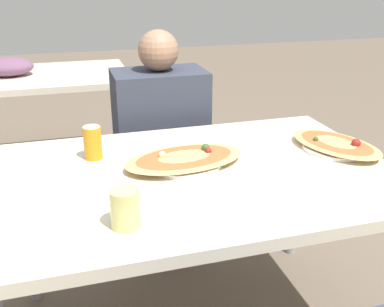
{
  "coord_description": "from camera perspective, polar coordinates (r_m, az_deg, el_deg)",
  "views": [
    {
      "loc": [
        -0.41,
        -1.36,
        1.38
      ],
      "look_at": [
        -0.01,
        0.02,
        0.79
      ],
      "focal_mm": 42.0,
      "sensor_mm": 36.0,
      "label": 1
    }
  ],
  "objects": [
    {
      "name": "dining_table",
      "position": [
        1.59,
        0.68,
        -4.33
      ],
      "size": [
        1.38,
        0.92,
        0.73
      ],
      "color": "beige",
      "rests_on": "ground_plane"
    },
    {
      "name": "chair_far_seated",
      "position": [
        2.36,
        -4.45,
        0.39
      ],
      "size": [
        0.4,
        0.4,
        0.88
      ],
      "rotation": [
        0.0,
        0.0,
        3.14
      ],
      "color": "#2D3851",
      "rests_on": "ground_plane"
    },
    {
      "name": "person_seated",
      "position": [
        2.2,
        -3.96,
        3.5
      ],
      "size": [
        0.44,
        0.3,
        1.13
      ],
      "rotation": [
        0.0,
        0.0,
        3.14
      ],
      "color": "#2D2D38",
      "rests_on": "ground_plane"
    },
    {
      "name": "pizza_main",
      "position": [
        1.6,
        -0.92,
        -0.73
      ],
      "size": [
        0.47,
        0.31,
        0.06
      ],
      "color": "white",
      "rests_on": "dining_table"
    },
    {
      "name": "soda_can",
      "position": [
        1.68,
        -12.51,
        1.36
      ],
      "size": [
        0.07,
        0.07,
        0.12
      ],
      "color": "orange",
      "rests_on": "dining_table"
    },
    {
      "name": "drink_glass",
      "position": [
        1.23,
        -8.48,
        -6.92
      ],
      "size": [
        0.08,
        0.08,
        0.11
      ],
      "color": "#E0DB7F",
      "rests_on": "dining_table"
    },
    {
      "name": "pizza_second",
      "position": [
        1.82,
        17.83,
        1.05
      ],
      "size": [
        0.34,
        0.43,
        0.06
      ],
      "color": "white",
      "rests_on": "dining_table"
    },
    {
      "name": "background_table",
      "position": [
        3.22,
        -18.81,
        8.56
      ],
      "size": [
        1.1,
        0.8,
        0.85
      ],
      "color": "beige",
      "rests_on": "ground_plane"
    }
  ]
}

